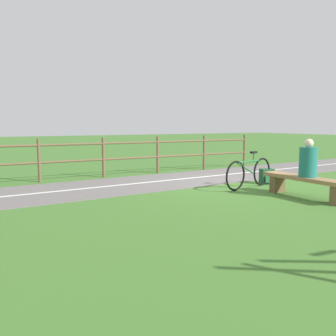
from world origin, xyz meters
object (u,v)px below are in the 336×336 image
object	(u,v)px
bench	(306,183)
bicycle	(249,173)
person_seated	(308,161)
backpack	(267,176)

from	to	relation	value
bench	bicycle	xyz separation A→B (m)	(1.47, 0.21, 0.05)
person_seated	bicycle	bearing A→B (deg)	7.42
bench	backpack	size ratio (longest dim) A/B	5.22
bicycle	backpack	bearing A→B (deg)	-177.01
bench	bicycle	distance (m)	1.49
backpack	bicycle	bearing A→B (deg)	105.62
bench	person_seated	size ratio (longest dim) A/B	2.58
bicycle	backpack	distance (m)	0.88
bicycle	backpack	size ratio (longest dim) A/B	4.50
bicycle	backpack	world-z (taller)	bicycle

